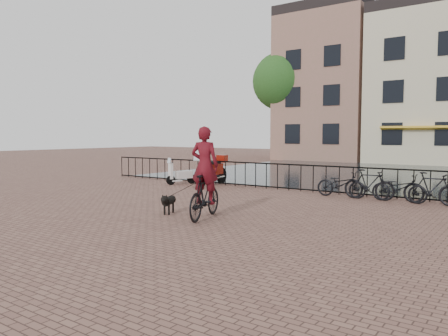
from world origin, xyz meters
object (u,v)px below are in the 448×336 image
Objects in this scene: cyclist at (205,178)px; scooter at (181,171)px; motorcycle at (212,166)px; dog at (169,203)px.

scooter is (-5.62, 5.53, -0.45)m from cyclist.
dog is at bearing -69.98° from motorcycle.
cyclist reaches higher than motorcycle.
dog is at bearing -15.46° from cyclist.
dog is 0.66× the size of scooter.
scooter is (-4.38, 5.53, 0.31)m from dog.
dog is 6.67m from motorcycle.
dog is (-1.24, -0.00, -0.77)m from cyclist.
cyclist is at bearing -24.59° from dog.
scooter is at bearing -171.03° from motorcycle.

